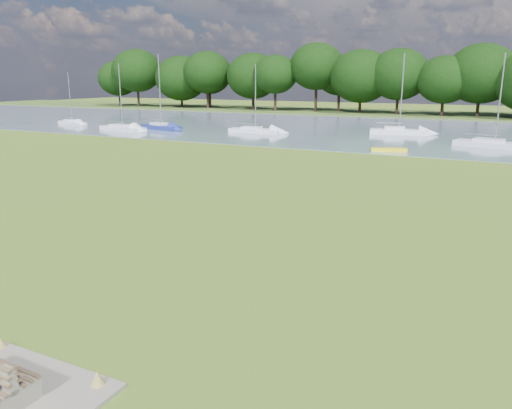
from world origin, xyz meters
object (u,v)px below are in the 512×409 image
at_px(sailboat_1, 161,125).
at_px(sailboat_6, 494,142).
at_px(sailboat_2, 122,127).
at_px(sailboat_5, 255,129).
at_px(kayak, 389,150).
at_px(sailboat_8, 399,130).
at_px(sailboat_4, 72,122).

height_order(sailboat_1, sailboat_6, sailboat_1).
xyz_separation_m(sailboat_2, sailboat_5, (15.43, 4.89, -0.01)).
height_order(kayak, sailboat_8, sailboat_8).
bearing_deg(kayak, sailboat_2, 155.69).
xyz_separation_m(kayak, sailboat_5, (-17.12, 8.40, 0.26)).
bearing_deg(sailboat_5, sailboat_8, 18.83).
height_order(sailboat_6, sailboat_8, sailboat_8).
bearing_deg(sailboat_1, sailboat_5, 25.13).
bearing_deg(sailboat_1, sailboat_8, 31.60).
bearing_deg(sailboat_5, sailboat_6, -5.22).
height_order(sailboat_2, sailboat_6, sailboat_6).
xyz_separation_m(kayak, sailboat_4, (-43.98, 6.56, 0.25)).
bearing_deg(sailboat_2, sailboat_8, 29.90).
xyz_separation_m(kayak, sailboat_8, (-1.96, 14.11, 0.37)).
height_order(kayak, sailboat_6, sailboat_6).
bearing_deg(sailboat_6, sailboat_8, 159.47).
xyz_separation_m(sailboat_1, sailboat_2, (-3.56, -2.93, -0.09)).
relative_size(kayak, sailboat_8, 0.34).
relative_size(sailboat_1, sailboat_4, 1.29).
relative_size(sailboat_2, sailboat_8, 0.89).
bearing_deg(sailboat_2, sailboat_4, 175.84).
bearing_deg(sailboat_8, sailboat_4, 179.48).
distance_m(sailboat_1, sailboat_4, 15.00).
bearing_deg(sailboat_4, sailboat_2, -0.63).
xyz_separation_m(sailboat_1, sailboat_4, (-15.00, 0.13, -0.12)).
relative_size(sailboat_4, sailboat_5, 0.90).
xyz_separation_m(sailboat_4, sailboat_5, (26.87, 1.83, 0.02)).
relative_size(kayak, sailboat_1, 0.34).
xyz_separation_m(sailboat_5, sailboat_8, (15.16, 5.71, 0.11)).
height_order(kayak, sailboat_5, sailboat_5).
distance_m(kayak, sailboat_1, 29.70).
xyz_separation_m(sailboat_2, sailboat_8, (30.59, 10.60, 0.10)).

